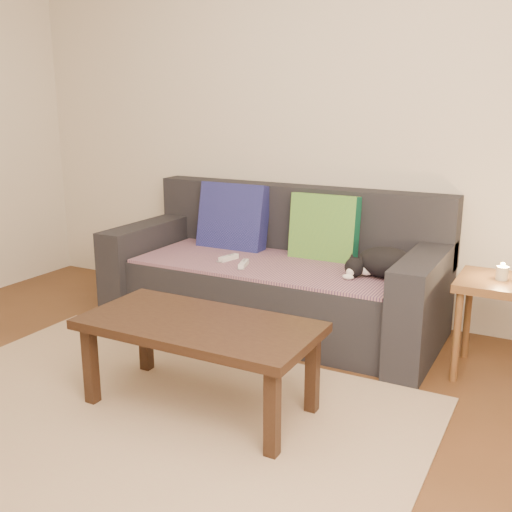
# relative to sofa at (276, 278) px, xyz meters

# --- Properties ---
(ground) EXTENTS (4.50, 4.50, 0.00)m
(ground) POSITION_rel_sofa_xyz_m (0.00, -1.57, -0.31)
(ground) COLOR brown
(ground) RESTS_ON ground
(back_wall) EXTENTS (4.50, 0.04, 2.60)m
(back_wall) POSITION_rel_sofa_xyz_m (0.00, 0.43, 0.99)
(back_wall) COLOR beige
(back_wall) RESTS_ON ground
(sofa) EXTENTS (2.10, 0.94, 0.87)m
(sofa) POSITION_rel_sofa_xyz_m (0.00, 0.00, 0.00)
(sofa) COLOR #232328
(sofa) RESTS_ON ground
(throw_blanket) EXTENTS (1.66, 0.74, 0.02)m
(throw_blanket) POSITION_rel_sofa_xyz_m (0.00, -0.09, 0.12)
(throw_blanket) COLOR #3D294D
(throw_blanket) RESTS_ON sofa
(cushion_navy) EXTENTS (0.49, 0.22, 0.50)m
(cushion_navy) POSITION_rel_sofa_xyz_m (-0.42, 0.17, 0.32)
(cushion_navy) COLOR #101645
(cushion_navy) RESTS_ON throw_blanket
(cushion_green) EXTENTS (0.44, 0.16, 0.45)m
(cushion_green) POSITION_rel_sofa_xyz_m (0.25, 0.17, 0.32)
(cushion_green) COLOR #0D543A
(cushion_green) RESTS_ON throw_blanket
(cat) EXTENTS (0.41, 0.30, 0.17)m
(cat) POSITION_rel_sofa_xyz_m (0.72, -0.08, 0.21)
(cat) COLOR black
(cat) RESTS_ON throw_blanket
(wii_remote_a) EXTENTS (0.08, 0.15, 0.03)m
(wii_remote_a) POSITION_rel_sofa_xyz_m (-0.10, -0.26, 0.15)
(wii_remote_a) COLOR white
(wii_remote_a) RESTS_ON throw_blanket
(wii_remote_b) EXTENTS (0.07, 0.15, 0.03)m
(wii_remote_b) POSITION_rel_sofa_xyz_m (-0.25, -0.17, 0.15)
(wii_remote_b) COLOR white
(wii_remote_b) RESTS_ON throw_blanket
(side_table) EXTENTS (0.42, 0.42, 0.53)m
(side_table) POSITION_rel_sofa_xyz_m (1.35, -0.14, 0.13)
(side_table) COLOR brown
(side_table) RESTS_ON ground
(candle) EXTENTS (0.06, 0.06, 0.09)m
(candle) POSITION_rel_sofa_xyz_m (1.35, -0.14, 0.26)
(candle) COLOR beige
(candle) RESTS_ON side_table
(rug) EXTENTS (2.50, 1.80, 0.01)m
(rug) POSITION_rel_sofa_xyz_m (0.00, -1.42, -0.30)
(rug) COLOR tan
(rug) RESTS_ON ground
(coffee_table) EXTENTS (1.10, 0.55, 0.44)m
(coffee_table) POSITION_rel_sofa_xyz_m (0.18, -1.17, 0.07)
(coffee_table) COLOR #301F12
(coffee_table) RESTS_ON rug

